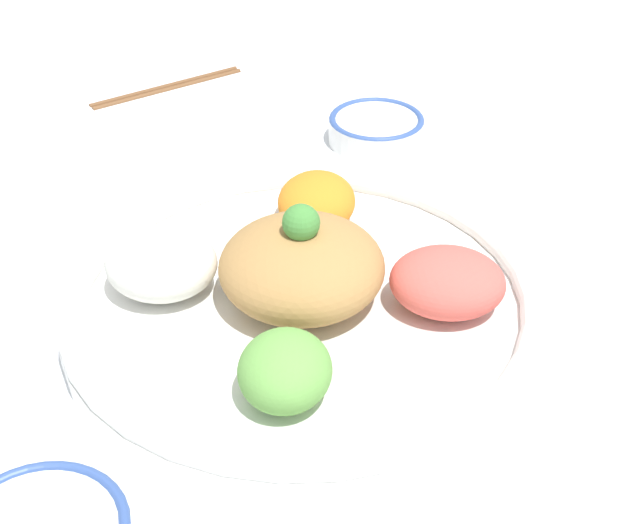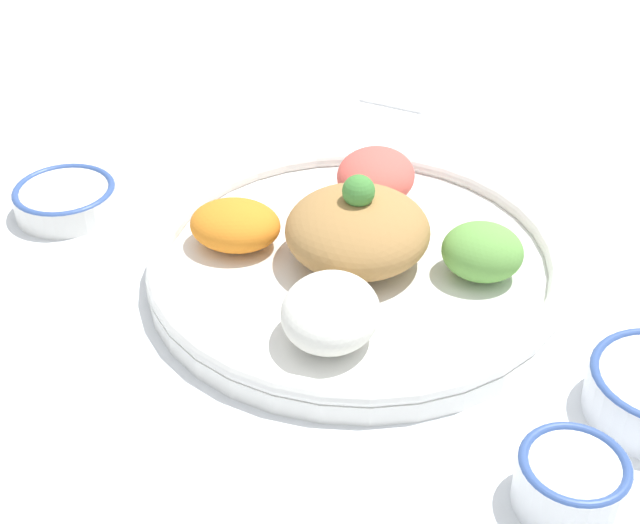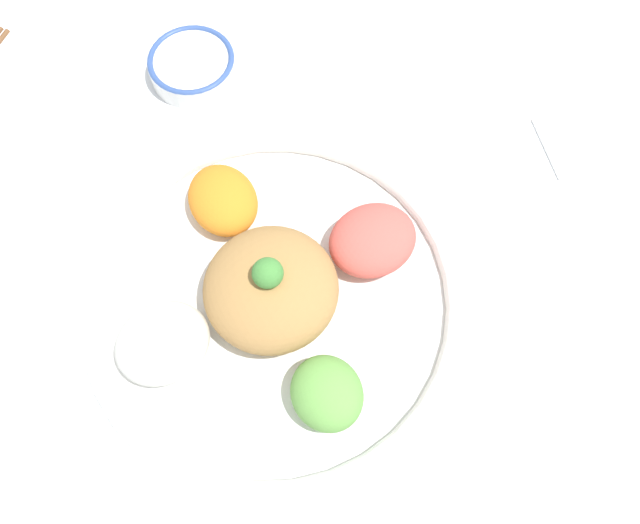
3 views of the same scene
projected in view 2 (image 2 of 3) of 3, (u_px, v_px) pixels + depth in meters
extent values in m
plane|color=white|center=(356.00, 276.00, 0.88)|extent=(2.40, 2.40, 0.00)
cylinder|color=white|center=(355.00, 267.00, 0.87)|extent=(0.41, 0.41, 0.02)
torus|color=white|center=(355.00, 255.00, 0.86)|extent=(0.41, 0.41, 0.02)
ellipsoid|color=orange|center=(235.00, 225.00, 0.87)|extent=(0.10, 0.11, 0.05)
ellipsoid|color=white|center=(331.00, 312.00, 0.75)|extent=(0.12, 0.12, 0.06)
ellipsoid|color=#6BAD4C|center=(482.00, 252.00, 0.83)|extent=(0.09, 0.10, 0.05)
ellipsoid|color=#E55B51|center=(376.00, 176.00, 0.95)|extent=(0.12, 0.12, 0.05)
ellipsoid|color=#AD7F47|center=(356.00, 230.00, 0.85)|extent=(0.14, 0.14, 0.07)
sphere|color=#478E3D|center=(357.00, 191.00, 0.82)|extent=(0.03, 0.03, 0.03)
cylinder|color=white|center=(66.00, 201.00, 0.96)|extent=(0.11, 0.11, 0.03)
torus|color=#38569E|center=(64.00, 190.00, 0.96)|extent=(0.11, 0.11, 0.01)
cylinder|color=maroon|center=(64.00, 193.00, 0.96)|extent=(0.09, 0.09, 0.00)
cylinder|color=white|center=(570.00, 483.00, 0.64)|extent=(0.08, 0.08, 0.04)
torus|color=#38569E|center=(575.00, 465.00, 0.63)|extent=(0.08, 0.08, 0.01)
cylinder|color=#5B3319|center=(574.00, 467.00, 0.63)|extent=(0.07, 0.07, 0.00)
cube|color=white|center=(391.00, 104.00, 1.18)|extent=(0.06, 0.08, 0.01)
ellipsoid|color=white|center=(348.00, 95.00, 1.21)|extent=(0.06, 0.06, 0.01)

